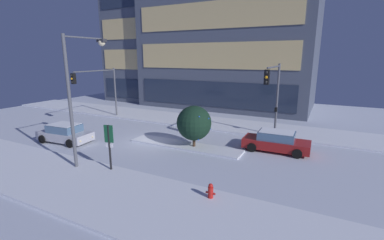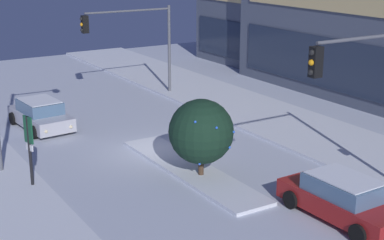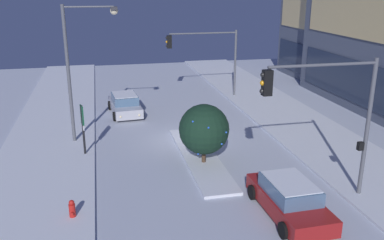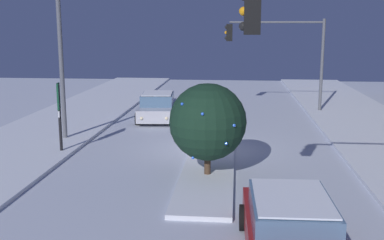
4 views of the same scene
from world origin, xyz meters
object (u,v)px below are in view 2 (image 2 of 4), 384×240
at_px(street_lamp_arched, 10,46).
at_px(decorated_tree_median, 201,132).
at_px(traffic_light_corner_far_left, 133,34).
at_px(traffic_light_corner_far_right, 372,86).
at_px(parking_info_sign, 29,143).
at_px(car_far, 343,199).
at_px(car_near, 40,115).

height_order(street_lamp_arched, decorated_tree_median, street_lamp_arched).
bearing_deg(street_lamp_arched, traffic_light_corner_far_left, 43.88).
distance_m(traffic_light_corner_far_right, parking_info_sign, 12.72).
bearing_deg(car_far, parking_info_sign, 43.93).
distance_m(car_near, street_lamp_arched, 7.36).
bearing_deg(car_near, traffic_light_corner_far_right, 21.88).
bearing_deg(traffic_light_corner_far_left, street_lamp_arched, 41.56).
relative_size(traffic_light_corner_far_right, parking_info_sign, 2.15).
height_order(traffic_light_corner_far_right, traffic_light_corner_far_left, traffic_light_corner_far_right).
relative_size(car_near, street_lamp_arched, 0.58).
relative_size(traffic_light_corner_far_left, decorated_tree_median, 1.80).
distance_m(car_near, decorated_tree_median, 10.57).
bearing_deg(car_far, decorated_tree_median, 19.58).
height_order(car_near, street_lamp_arched, street_lamp_arched).
relative_size(street_lamp_arched, decorated_tree_median, 2.46).
height_order(car_near, car_far, same).
relative_size(car_far, traffic_light_corner_far_left, 0.82).
bearing_deg(car_near, parking_info_sign, -24.68).
height_order(traffic_light_corner_far_left, decorated_tree_median, traffic_light_corner_far_left).
relative_size(car_near, traffic_light_corner_far_right, 0.74).
xyz_separation_m(car_near, decorated_tree_median, (9.94, 3.39, 1.23)).
distance_m(traffic_light_corner_far_left, parking_info_sign, 14.32).
height_order(traffic_light_corner_far_right, parking_info_sign, traffic_light_corner_far_right).
bearing_deg(parking_info_sign, decorated_tree_median, -36.22).
bearing_deg(traffic_light_corner_far_left, parking_info_sign, 47.72).
distance_m(car_near, parking_info_sign, 7.97).
height_order(traffic_light_corner_far_right, street_lamp_arched, street_lamp_arched).
relative_size(car_far, parking_info_sign, 1.67).
distance_m(car_far, street_lamp_arched, 13.85).
xyz_separation_m(car_near, parking_info_sign, (7.42, -2.70, 1.13)).
xyz_separation_m(parking_info_sign, decorated_tree_median, (2.52, 6.09, 0.10)).
xyz_separation_m(traffic_light_corner_far_left, parking_info_sign, (10.48, -9.53, -2.11)).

